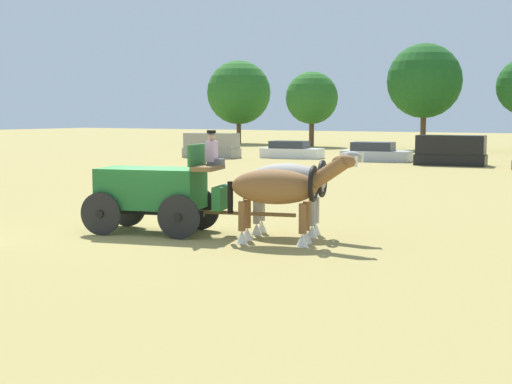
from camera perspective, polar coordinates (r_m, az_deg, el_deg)
ground_plane at (r=19.16m, az=-8.45°, el=-3.26°), size 220.00×220.00×0.00m
show_wagon at (r=18.95m, az=-8.10°, el=0.18°), size 5.65×2.44×2.75m
draft_horse_near at (r=18.42m, az=2.89°, el=0.69°), size 3.10×1.47×2.23m
draft_horse_off at (r=17.16m, az=1.99°, el=0.22°), size 3.14×1.40×2.21m
parked_vehicle_a at (r=52.14m, az=-3.62°, el=3.77°), size 4.25×2.26×1.80m
parked_vehicle_b at (r=51.41m, az=2.87°, el=3.37°), size 4.60×2.34×1.25m
parked_vehicle_c at (r=48.52m, az=9.64°, el=3.14°), size 4.79×2.39×1.30m
parked_vehicle_d at (r=45.67m, az=15.50°, el=3.24°), size 4.50×2.47×1.87m
tree_a at (r=77.51m, az=-1.41°, el=8.06°), size 6.94×6.94×9.03m
tree_b at (r=70.32m, az=4.54°, el=7.61°), size 5.18×5.18×7.40m
tree_c at (r=65.73m, az=13.48°, el=8.74°), size 6.69×6.69×9.52m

